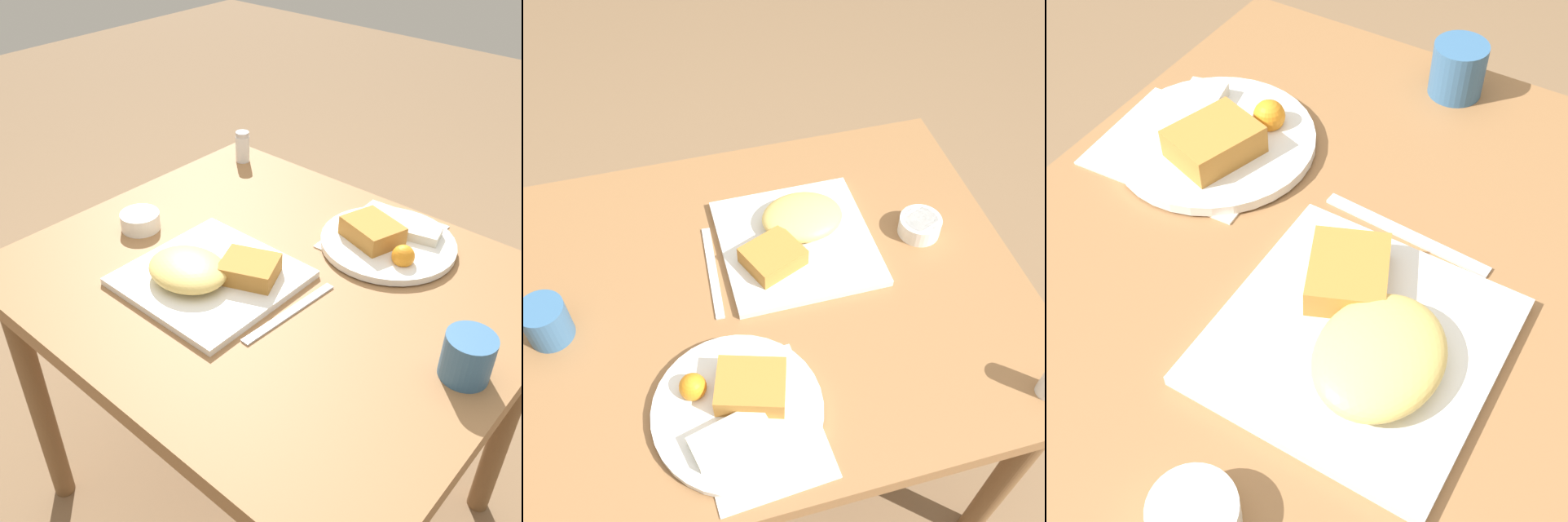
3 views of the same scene
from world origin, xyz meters
TOP-DOWN VIEW (x-y plane):
  - ground_plane at (0.00, 0.00)m, footprint 8.00×8.00m
  - dining_table at (0.00, 0.00)m, footprint 0.93×0.79m
  - menu_card at (0.09, 0.25)m, footprint 0.20×0.25m
  - plate_square_near at (-0.07, -0.10)m, footprint 0.29×0.29m
  - plate_oval_far at (0.11, 0.22)m, footprint 0.27×0.27m
  - sauce_ramekin at (-0.32, -0.06)m, footprint 0.08×0.08m
  - salt_shaker at (-0.38, 0.32)m, footprint 0.04×0.04m
  - butter_knife at (0.10, -0.06)m, footprint 0.03×0.22m
  - coffee_mug at (0.39, -0.00)m, footprint 0.08×0.08m

SIDE VIEW (x-z plane):
  - ground_plane at x=0.00m, z-range 0.00..0.00m
  - dining_table at x=0.00m, z-range 0.26..0.97m
  - menu_card at x=0.09m, z-range 0.70..0.71m
  - butter_knife at x=0.10m, z-range 0.70..0.71m
  - plate_oval_far at x=0.11m, z-range 0.70..0.75m
  - sauce_ramekin at x=-0.32m, z-range 0.71..0.74m
  - plate_square_near at x=-0.07m, z-range 0.70..0.76m
  - salt_shaker at x=-0.38m, z-range 0.70..0.78m
  - coffee_mug at x=0.39m, z-range 0.70..0.78m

